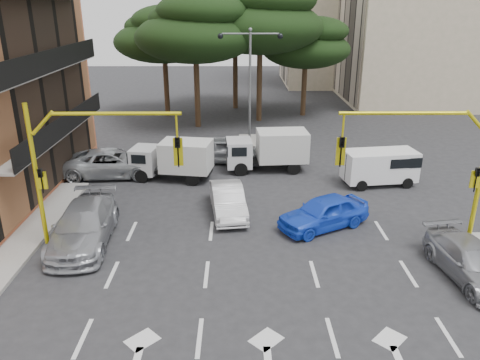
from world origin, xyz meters
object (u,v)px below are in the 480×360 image
Objects in this scene: car_silver_wagon at (84,226)px; car_silver_parked at (471,262)px; car_white_hatch at (228,200)px; car_silver_cross_b at (224,150)px; box_truck_a at (172,160)px; signal_mast_left at (81,158)px; signal_mast_right at (438,157)px; car_blue_compact at (324,212)px; box_truck_b at (267,151)px; street_lamp_center at (250,68)px; van_white at (379,167)px; car_silver_cross_a at (113,163)px.

car_silver_wagon reaches higher than car_silver_parked.
car_silver_cross_b is (-0.39, 7.70, 0.12)m from car_white_hatch.
car_silver_cross_b is 4.13m from box_truck_a.
signal_mast_left reaches higher than car_silver_wagon.
signal_mast_right is at bearing -29.81° from car_white_hatch.
car_silver_parked is at bearing -8.91° from signal_mast_left.
car_blue_compact is 10.27m from car_silver_cross_b.
car_blue_compact is at bearing -148.75° from car_silver_cross_b.
car_blue_compact is 7.93m from box_truck_b.
signal_mast_left is 12.56m from box_truck_b.
street_lamp_center is 1.65× the size of car_silver_cross_b.
van_white is (8.23, 3.82, 0.28)m from car_white_hatch.
street_lamp_center is 11.77m from car_white_hatch.
signal_mast_right reaches higher than car_silver_cross_b.
car_white_hatch is 10.50m from car_silver_parked.
van_white reaches higher than car_white_hatch.
box_truck_b is at bearing 62.55° from car_white_hatch.
street_lamp_center is 5.76m from car_silver_cross_b.
car_white_hatch is 4.51m from car_blue_compact.
car_silver_cross_a is (-0.80, 8.08, -0.01)m from car_silver_wagon.
street_lamp_center reaches higher than car_silver_parked.
car_silver_cross_b reaches higher than car_silver_cross_a.
signal_mast_left is 15.65m from street_lamp_center.
van_white reaches higher than car_silver_parked.
signal_mast_left is 3.15m from car_silver_wagon.
box_truck_a is at bearing 141.11° from car_silver_cross_b.
box_truck_a is at bearing 66.48° from car_silver_wagon.
signal_mast_left is at bearing -115.91° from street_lamp_center.
street_lamp_center reaches higher than box_truck_b.
box_truck_b is at bearing 166.11° from car_blue_compact.
car_blue_compact is at bearing -44.91° from van_white.
box_truck_a is (3.50, -0.54, 0.35)m from car_silver_cross_a.
car_silver_cross_b is at bearing 65.05° from signal_mast_left.
signal_mast_left is 0.77× the size of street_lamp_center.
signal_mast_right is 17.38m from car_silver_cross_a.
car_silver_parked is at bearing 19.66° from car_blue_compact.
box_truck_a is at bearing 144.68° from signal_mast_right.
signal_mast_right is 11.49m from box_truck_b.
car_silver_cross_b is 0.97× the size of box_truck_b.
signal_mast_right is at bearing -124.37° from car_silver_cross_a.
car_silver_wagon is 1.21× the size of car_silver_parked.
car_silver_wagon is (-10.17, -1.38, 0.07)m from car_blue_compact.
van_white is at bearing -115.49° from box_truck_b.
box_truck_a reaches higher than car_blue_compact.
car_silver_cross_a is (-1.20, 8.55, -3.10)m from signal_mast_left.
street_lamp_center reaches higher than car_white_hatch.
car_silver_cross_a is at bearing 91.85° from car_silver_wagon.
van_white is 6.44m from box_truck_b.
car_silver_cross_a is at bearing -103.47° from van_white.
car_silver_cross_a is at bearing 92.28° from box_truck_b.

